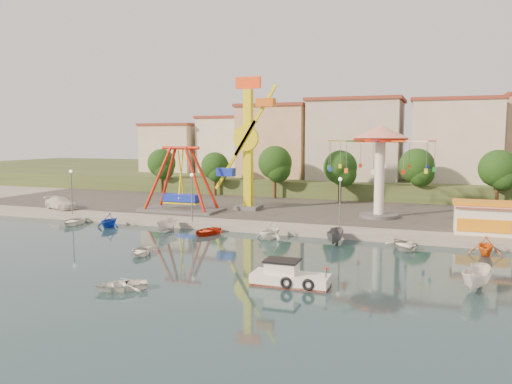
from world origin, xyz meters
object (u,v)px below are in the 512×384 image
at_px(pirate_ship_ride, 181,180).
at_px(kamikaze_tower, 250,147).
at_px(cabin_motorboat, 289,278).
at_px(wave_swinger, 380,151).
at_px(skiff, 477,278).
at_px(van, 61,203).
at_px(rowboat_a, 141,251).

xyz_separation_m(pirate_ship_ride, kamikaze_tower, (7.66, 3.74, 4.14)).
xyz_separation_m(pirate_ship_ride, cabin_motorboat, (20.82, -23.62, -3.91)).
height_order(wave_swinger, skiff, wave_swinger).
height_order(pirate_ship_ride, van, pirate_ship_ride).
xyz_separation_m(pirate_ship_ride, wave_swinger, (23.59, 3.18, 3.80)).
xyz_separation_m(wave_swinger, cabin_motorboat, (-2.77, -26.80, -7.71)).
distance_m(pirate_ship_ride, van, 16.02).
height_order(wave_swinger, cabin_motorboat, wave_swinger).
height_order(pirate_ship_ride, skiff, pirate_ship_ride).
bearing_deg(kamikaze_tower, skiff, -44.44).
xyz_separation_m(wave_swinger, skiff, (8.81, -23.70, -7.42)).
xyz_separation_m(skiff, van, (-47.65, 16.67, 0.58)).
bearing_deg(wave_swinger, rowboat_a, -126.04).
relative_size(pirate_ship_ride, rowboat_a, 3.22).
height_order(rowboat_a, van, van).
distance_m(rowboat_a, skiff, 25.47).
bearing_deg(skiff, pirate_ship_ride, 163.30).
xyz_separation_m(kamikaze_tower, cabin_motorboat, (13.16, -27.36, -8.05)).
relative_size(pirate_ship_ride, skiff, 2.50).
distance_m(pirate_ship_ride, wave_swinger, 24.11).
height_order(cabin_motorboat, skiff, cabin_motorboat).
height_order(pirate_ship_ride, kamikaze_tower, kamikaze_tower).
bearing_deg(cabin_motorboat, pirate_ship_ride, 130.44).
bearing_deg(cabin_motorboat, kamikaze_tower, 114.73).
distance_m(cabin_motorboat, van, 41.14).
bearing_deg(kamikaze_tower, wave_swinger, -2.01).
bearing_deg(van, wave_swinger, -59.87).
height_order(pirate_ship_ride, wave_swinger, wave_swinger).
bearing_deg(cabin_motorboat, wave_swinger, 83.13).
relative_size(rowboat_a, van, 0.60).
bearing_deg(wave_swinger, van, -169.74).
relative_size(pirate_ship_ride, van, 1.92).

